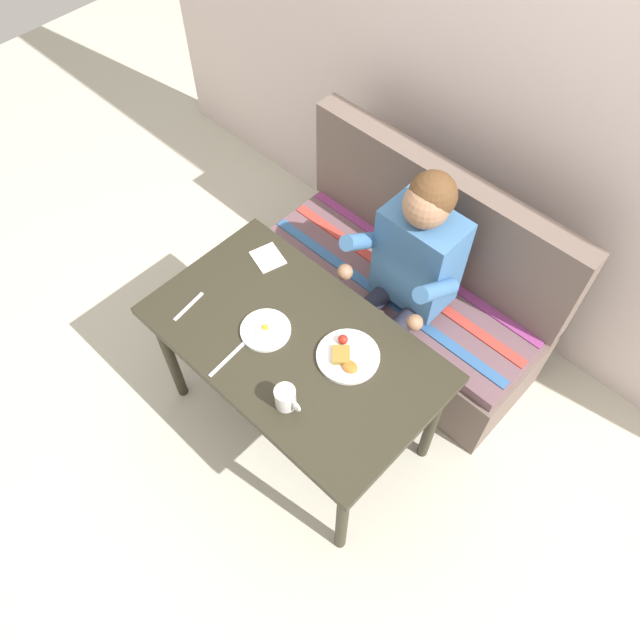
{
  "coord_description": "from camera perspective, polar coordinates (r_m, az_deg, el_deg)",
  "views": [
    {
      "loc": [
        0.98,
        -0.88,
        2.79
      ],
      "look_at": [
        0.0,
        0.15,
        0.72
      ],
      "focal_mm": 34.68,
      "sensor_mm": 36.0,
      "label": 1
    }
  ],
  "objects": [
    {
      "name": "back_wall",
      "position": [
        2.79,
        17.23,
        20.91
      ],
      "size": [
        4.4,
        0.1,
        2.6
      ],
      "primitive_type": "cube",
      "color": "beige",
      "rests_on": "ground"
    },
    {
      "name": "knife",
      "position": [
        2.42,
        -8.51,
        -3.56
      ],
      "size": [
        0.03,
        0.2,
        0.0
      ],
      "primitive_type": "cube",
      "rotation": [
        0.0,
        0.0,
        0.08
      ],
      "color": "silver",
      "rests_on": "table"
    },
    {
      "name": "table",
      "position": [
        2.51,
        -2.36,
        -2.97
      ],
      "size": [
        1.2,
        0.7,
        0.73
      ],
      "color": "#2C291C",
      "rests_on": "ground"
    },
    {
      "name": "napkin",
      "position": [
        2.7,
        -4.84,
        5.75
      ],
      "size": [
        0.16,
        0.15,
        0.01
      ],
      "primitive_type": "cube",
      "rotation": [
        0.0,
        0.0,
        -0.28
      ],
      "color": "silver",
      "rests_on": "table"
    },
    {
      "name": "coffee_mug",
      "position": [
        2.26,
        -3.18,
        -7.17
      ],
      "size": [
        0.12,
        0.08,
        0.1
      ],
      "color": "white",
      "rests_on": "table"
    },
    {
      "name": "plate_eggs",
      "position": [
        2.47,
        -5.04,
        -0.92
      ],
      "size": [
        0.2,
        0.2,
        0.04
      ],
      "color": "white",
      "rests_on": "table"
    },
    {
      "name": "ground_plane",
      "position": [
        3.09,
        -1.95,
        -9.27
      ],
      "size": [
        8.0,
        8.0,
        0.0
      ],
      "primitive_type": "plane",
      "color": "beige"
    },
    {
      "name": "person",
      "position": [
        2.67,
        8.11,
        4.67
      ],
      "size": [
        0.45,
        0.61,
        1.21
      ],
      "color": "teal",
      "rests_on": "ground"
    },
    {
      "name": "couch",
      "position": [
        3.12,
        7.83,
        2.68
      ],
      "size": [
        1.44,
        0.56,
        1.0
      ],
      "color": "#6A584F",
      "rests_on": "ground"
    },
    {
      "name": "plate_breakfast",
      "position": [
        2.4,
        2.54,
        -3.33
      ],
      "size": [
        0.25,
        0.25,
        0.05
      ],
      "color": "white",
      "rests_on": "table"
    },
    {
      "name": "fork",
      "position": [
        2.59,
        -12.03,
        1.23
      ],
      "size": [
        0.04,
        0.17,
        0.0
      ],
      "primitive_type": "cube",
      "rotation": [
        0.0,
        0.0,
        0.14
      ],
      "color": "silver",
      "rests_on": "table"
    }
  ]
}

